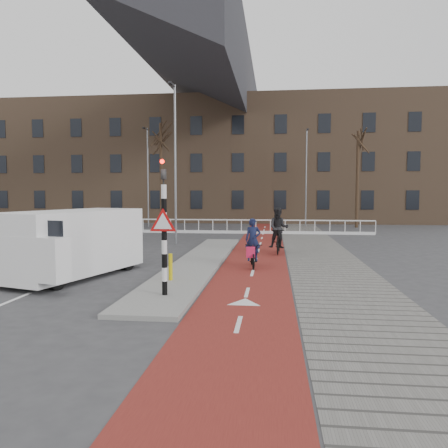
# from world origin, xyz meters

# --- Properties ---
(ground) EXTENTS (120.00, 120.00, 0.00)m
(ground) POSITION_xyz_m (0.00, 0.00, 0.00)
(ground) COLOR #38383A
(ground) RESTS_ON ground
(bike_lane) EXTENTS (2.50, 60.00, 0.01)m
(bike_lane) POSITION_xyz_m (1.50, 10.00, 0.01)
(bike_lane) COLOR maroon
(bike_lane) RESTS_ON ground
(sidewalk) EXTENTS (3.00, 60.00, 0.01)m
(sidewalk) POSITION_xyz_m (4.30, 10.00, 0.01)
(sidewalk) COLOR slate
(sidewalk) RESTS_ON ground
(curb_island) EXTENTS (1.80, 16.00, 0.12)m
(curb_island) POSITION_xyz_m (-0.70, 4.00, 0.06)
(curb_island) COLOR gray
(curb_island) RESTS_ON ground
(traffic_signal) EXTENTS (0.80, 0.80, 3.68)m
(traffic_signal) POSITION_xyz_m (-0.60, -2.02, 1.99)
(traffic_signal) COLOR black
(traffic_signal) RESTS_ON curb_island
(bollard) EXTENTS (0.12, 0.12, 0.82)m
(bollard) POSITION_xyz_m (-0.90, -0.09, 0.53)
(bollard) COLOR gold
(bollard) RESTS_ON curb_island
(cyclist_near) EXTENTS (0.79, 1.80, 1.83)m
(cyclist_near) POSITION_xyz_m (1.46, 3.21, 0.62)
(cyclist_near) COLOR black
(cyclist_near) RESTS_ON bike_lane
(cyclist_far) EXTENTS (0.96, 2.03, 2.12)m
(cyclist_far) POSITION_xyz_m (2.45, 7.12, 0.89)
(cyclist_far) COLOR black
(cyclist_far) RESTS_ON bike_lane
(van) EXTENTS (3.37, 5.50, 2.21)m
(van) POSITION_xyz_m (-4.37, 0.66, 1.16)
(van) COLOR white
(van) RESTS_ON ground
(railing) EXTENTS (28.00, 0.10, 0.99)m
(railing) POSITION_xyz_m (-5.00, 17.00, 0.31)
(railing) COLOR silver
(railing) RESTS_ON ground
(townhouse_row) EXTENTS (46.00, 10.00, 15.90)m
(townhouse_row) POSITION_xyz_m (-3.00, 32.00, 7.81)
(townhouse_row) COLOR #7F6047
(townhouse_row) RESTS_ON ground
(tree_mid) EXTENTS (0.24, 0.24, 8.59)m
(tree_mid) POSITION_xyz_m (-7.14, 22.65, 4.30)
(tree_mid) COLOR #332416
(tree_mid) RESTS_ON ground
(tree_right) EXTENTS (0.25, 0.25, 7.81)m
(tree_right) POSITION_xyz_m (8.95, 23.54, 3.90)
(tree_right) COLOR #332416
(tree_right) RESTS_ON ground
(streetlight_near) EXTENTS (0.12, 0.12, 8.63)m
(streetlight_near) POSITION_xyz_m (-3.15, 10.52, 4.31)
(streetlight_near) COLOR slate
(streetlight_near) RESTS_ON ground
(streetlight_left) EXTENTS (0.12, 0.12, 8.17)m
(streetlight_left) POSITION_xyz_m (-8.21, 22.48, 4.09)
(streetlight_left) COLOR slate
(streetlight_left) RESTS_ON ground
(streetlight_right) EXTENTS (0.12, 0.12, 8.15)m
(streetlight_right) POSITION_xyz_m (4.92, 24.54, 4.08)
(streetlight_right) COLOR slate
(streetlight_right) RESTS_ON ground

